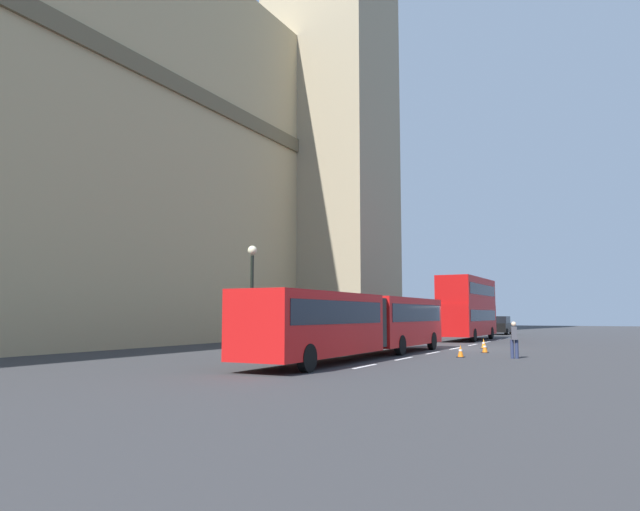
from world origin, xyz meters
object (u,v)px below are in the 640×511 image
(articulated_bus, at_px, (362,320))
(traffic_cone_middle, at_px, (485,347))
(double_decker_bus, at_px, (468,306))
(street_lamp, at_px, (252,292))
(traffic_cone_west, at_px, (461,351))
(traffic_cone_east, at_px, (484,344))
(sedan_lead, at_px, (500,325))
(pedestrian_near_cones, at_px, (514,338))

(articulated_bus, bearing_deg, traffic_cone_middle, -35.35)
(double_decker_bus, bearing_deg, articulated_bus, -180.00)
(articulated_bus, bearing_deg, street_lamp, 119.68)
(articulated_bus, xyz_separation_m, traffic_cone_middle, (6.21, -4.41, -1.46))
(traffic_cone_west, height_order, traffic_cone_east, same)
(traffic_cone_middle, height_order, traffic_cone_east, same)
(double_decker_bus, bearing_deg, sedan_lead, 0.90)
(sedan_lead, relative_size, traffic_cone_middle, 7.59)
(sedan_lead, height_order, pedestrian_near_cones, sedan_lead)
(traffic_cone_middle, relative_size, street_lamp, 0.11)
(articulated_bus, distance_m, traffic_cone_middle, 7.76)
(articulated_bus, xyz_separation_m, double_decker_bus, (21.37, 0.00, 0.96))
(articulated_bus, height_order, traffic_cone_west, articulated_bus)
(articulated_bus, height_order, traffic_cone_middle, articulated_bus)
(double_decker_bus, xyz_separation_m, sedan_lead, (15.04, 0.24, -1.80))
(traffic_cone_west, distance_m, pedestrian_near_cones, 2.51)
(double_decker_bus, xyz_separation_m, traffic_cone_middle, (-15.16, -4.41, -2.43))
(articulated_bus, bearing_deg, traffic_cone_east, -18.98)
(articulated_bus, xyz_separation_m, street_lamp, (-2.57, 4.51, 1.31))
(articulated_bus, relative_size, sedan_lead, 4.19)
(articulated_bus, bearing_deg, pedestrian_near_cones, -67.37)
(traffic_cone_middle, distance_m, traffic_cone_east, 4.10)
(traffic_cone_middle, height_order, pedestrian_near_cones, pedestrian_near_cones)
(articulated_bus, distance_m, double_decker_bus, 21.40)
(street_lamp, bearing_deg, traffic_cone_east, -32.10)
(articulated_bus, distance_m, traffic_cone_east, 10.91)
(traffic_cone_middle, distance_m, street_lamp, 12.82)
(double_decker_bus, bearing_deg, pedestrian_near_cones, -160.85)
(traffic_cone_east, bearing_deg, articulated_bus, 161.02)
(double_decker_bus, distance_m, traffic_cone_middle, 15.97)
(street_lamp, xyz_separation_m, pedestrian_near_cones, (5.27, -10.99, -2.14))
(traffic_cone_middle, bearing_deg, traffic_cone_east, 12.57)
(double_decker_bus, relative_size, street_lamp, 1.89)
(double_decker_bus, bearing_deg, street_lamp, 169.34)
(double_decker_bus, relative_size, pedestrian_near_cones, 5.89)
(sedan_lead, xyz_separation_m, traffic_cone_middle, (-30.20, -4.65, -0.63))
(articulated_bus, relative_size, traffic_cone_west, 31.78)
(traffic_cone_middle, bearing_deg, articulated_bus, 144.65)
(double_decker_bus, distance_m, traffic_cone_west, 19.65)
(double_decker_bus, distance_m, pedestrian_near_cones, 19.85)
(traffic_cone_middle, bearing_deg, traffic_cone_west, 175.27)
(traffic_cone_east, relative_size, pedestrian_near_cones, 0.34)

